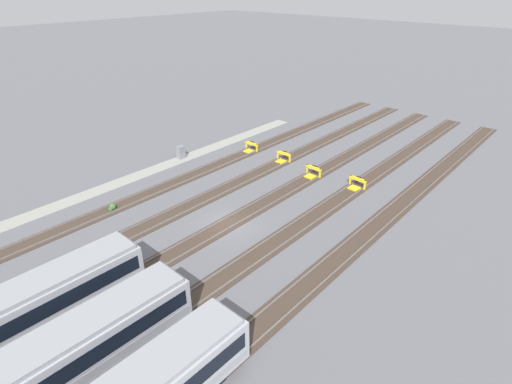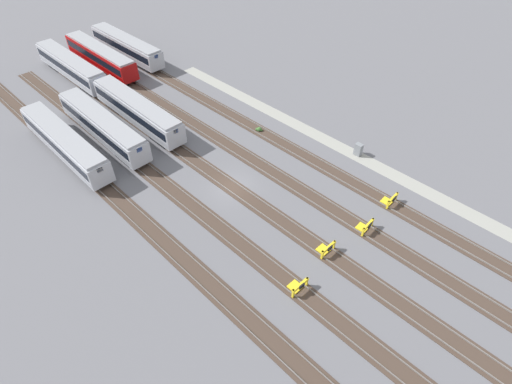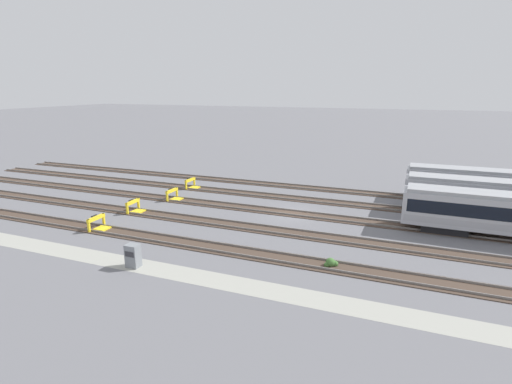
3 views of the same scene
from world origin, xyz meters
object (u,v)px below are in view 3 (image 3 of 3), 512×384
at_px(subway_car_front_row_rightmost, 500,187).
at_px(bumper_stop_near_inner_track, 135,207).
at_px(subway_car_front_row_right_inner, 511,199).
at_px(bumper_stop_middle_track, 174,195).
at_px(bumper_stop_far_inner_track, 192,184).
at_px(electrical_cabinet, 133,256).
at_px(weed_clump, 331,263).
at_px(bumper_stop_nearest_track, 99,224).

distance_m(subway_car_front_row_rightmost, bumper_stop_near_inner_track, 36.78).
relative_size(subway_car_front_row_right_inner, bumper_stop_middle_track, 8.99).
height_order(bumper_stop_far_inner_track, electrical_cabinet, electrical_cabinet).
xyz_separation_m(subway_car_front_row_right_inner, weed_clump, (-13.11, -15.46, -1.80)).
distance_m(subway_car_front_row_rightmost, bumper_stop_far_inner_track, 33.45).
xyz_separation_m(bumper_stop_near_inner_track, bumper_stop_middle_track, (1.10, 5.16, 0.00)).
xyz_separation_m(subway_car_front_row_rightmost, bumper_stop_near_inner_track, (-33.32, -15.49, -1.53)).
relative_size(subway_car_front_row_rightmost, bumper_stop_middle_track, 8.98).
relative_size(subway_car_front_row_rightmost, electrical_cabinet, 11.26).
bearing_deg(subway_car_front_row_rightmost, bumper_stop_near_inner_track, -155.08).
height_order(bumper_stop_near_inner_track, bumper_stop_middle_track, same).
bearing_deg(bumper_stop_nearest_track, electrical_cabinet, -33.39).
relative_size(subway_car_front_row_right_inner, bumper_stop_far_inner_track, 8.99).
bearing_deg(bumper_stop_near_inner_track, bumper_stop_nearest_track, -87.28).
bearing_deg(weed_clump, subway_car_front_row_right_inner, 49.69).
distance_m(bumper_stop_nearest_track, bumper_stop_far_inner_track, 15.51).
distance_m(bumper_stop_far_inner_track, electrical_cabinet, 21.74).
bearing_deg(bumper_stop_near_inner_track, weed_clump, -14.22).
height_order(bumper_stop_near_inner_track, bumper_stop_far_inner_track, same).
height_order(subway_car_front_row_right_inner, electrical_cabinet, subway_car_front_row_right_inner).
xyz_separation_m(subway_car_front_row_rightmost, bumper_stop_far_inner_track, (-33.02, -5.16, -1.53)).
bearing_deg(electrical_cabinet, bumper_stop_far_inner_track, 109.94).
bearing_deg(bumper_stop_near_inner_track, bumper_stop_middle_track, 77.95).
bearing_deg(bumper_stop_middle_track, bumper_stop_near_inner_track, -102.05).
xyz_separation_m(bumper_stop_middle_track, weed_clump, (19.11, -10.28, -0.27)).
relative_size(bumper_stop_nearest_track, bumper_stop_near_inner_track, 1.00).
height_order(subway_car_front_row_right_inner, weed_clump, subway_car_front_row_right_inner).
bearing_deg(electrical_cabinet, subway_car_front_row_right_inner, 38.61).
distance_m(subway_car_front_row_right_inner, bumper_stop_nearest_track, 36.57).
bearing_deg(electrical_cabinet, subway_car_front_row_rightmost, 44.99).
bearing_deg(bumper_stop_middle_track, bumper_stop_nearest_track, -94.73).
height_order(subway_car_front_row_right_inner, subway_car_front_row_rightmost, same).
bearing_deg(subway_car_front_row_right_inner, electrical_cabinet, -141.39).
height_order(bumper_stop_nearest_track, bumper_stop_near_inner_track, same).
height_order(subway_car_front_row_rightmost, electrical_cabinet, subway_car_front_row_rightmost).
distance_m(subway_car_front_row_right_inner, electrical_cabinet, 32.79).
relative_size(subway_car_front_row_rightmost, bumper_stop_near_inner_track, 8.97).
relative_size(subway_car_front_row_rightmost, bumper_stop_nearest_track, 8.99).
bearing_deg(weed_clump, bumper_stop_middle_track, 151.73).
relative_size(bumper_stop_near_inner_track, weed_clump, 2.18).
height_order(subway_car_front_row_rightmost, bumper_stop_far_inner_track, subway_car_front_row_rightmost).
distance_m(bumper_stop_far_inner_track, weed_clump, 25.20).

